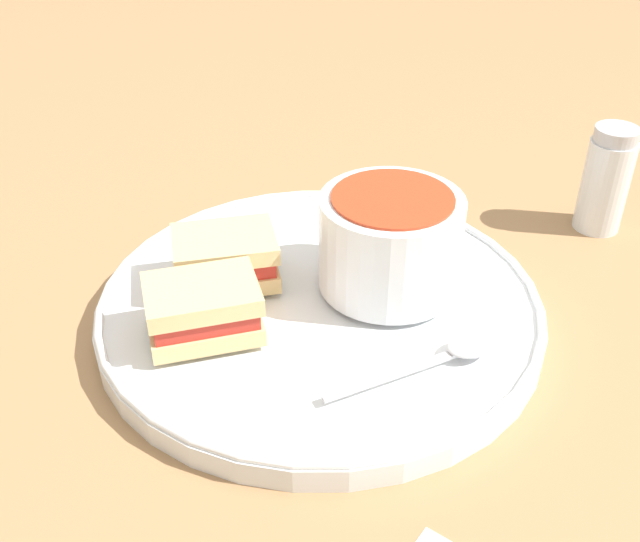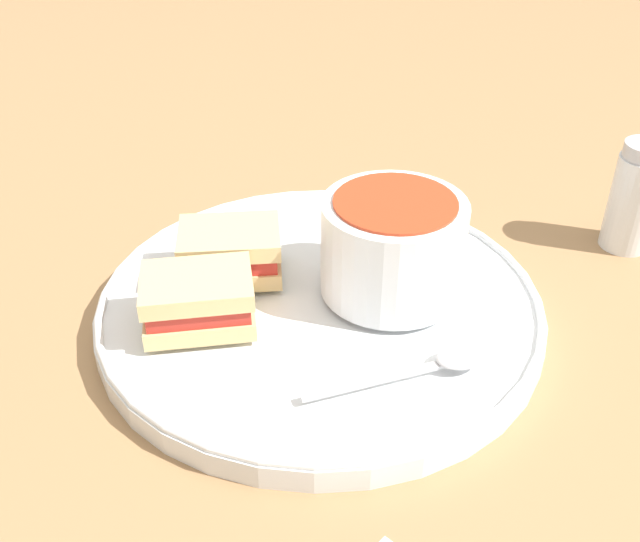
{
  "view_description": "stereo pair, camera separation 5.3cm",
  "coord_description": "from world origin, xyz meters",
  "px_view_note": "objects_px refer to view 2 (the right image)",
  "views": [
    {
      "loc": [
        0.34,
        0.28,
        0.34
      ],
      "look_at": [
        0.0,
        0.0,
        0.04
      ],
      "focal_mm": 42.0,
      "sensor_mm": 36.0,
      "label": 1
    },
    {
      "loc": [
        0.3,
        0.31,
        0.34
      ],
      "look_at": [
        0.0,
        0.0,
        0.04
      ],
      "focal_mm": 42.0,
      "sensor_mm": 36.0,
      "label": 2
    }
  ],
  "objects_px": {
    "salt_shaker": "(635,197)",
    "soup_bowl": "(393,246)",
    "spoon": "(446,361)",
    "sandwich_half_near": "(230,252)",
    "sandwich_half_far": "(198,300)"
  },
  "relations": [
    {
      "from": "soup_bowl",
      "to": "sandwich_half_near",
      "type": "xyz_separation_m",
      "value": [
        0.07,
        -0.1,
        -0.02
      ]
    },
    {
      "from": "sandwich_half_near",
      "to": "salt_shaker",
      "type": "bearing_deg",
      "value": 148.9
    },
    {
      "from": "soup_bowl",
      "to": "salt_shaker",
      "type": "xyz_separation_m",
      "value": [
        -0.21,
        0.08,
        -0.01
      ]
    },
    {
      "from": "sandwich_half_near",
      "to": "sandwich_half_far",
      "type": "relative_size",
      "value": 1.0
    },
    {
      "from": "soup_bowl",
      "to": "sandwich_half_far",
      "type": "xyz_separation_m",
      "value": [
        0.12,
        -0.06,
        -0.02
      ]
    },
    {
      "from": "sandwich_half_near",
      "to": "sandwich_half_far",
      "type": "height_order",
      "value": "same"
    },
    {
      "from": "spoon",
      "to": "sandwich_half_near",
      "type": "height_order",
      "value": "sandwich_half_near"
    },
    {
      "from": "sandwich_half_near",
      "to": "sandwich_half_far",
      "type": "distance_m",
      "value": 0.06
    },
    {
      "from": "sandwich_half_near",
      "to": "salt_shaker",
      "type": "relative_size",
      "value": 0.98
    },
    {
      "from": "sandwich_half_far",
      "to": "salt_shaker",
      "type": "relative_size",
      "value": 0.98
    },
    {
      "from": "salt_shaker",
      "to": "soup_bowl",
      "type": "bearing_deg",
      "value": -19.64
    },
    {
      "from": "soup_bowl",
      "to": "sandwich_half_far",
      "type": "bearing_deg",
      "value": -26.99
    },
    {
      "from": "soup_bowl",
      "to": "spoon",
      "type": "relative_size",
      "value": 0.85
    },
    {
      "from": "soup_bowl",
      "to": "salt_shaker",
      "type": "bearing_deg",
      "value": 160.36
    },
    {
      "from": "salt_shaker",
      "to": "sandwich_half_far",
      "type": "bearing_deg",
      "value": -22.45
    }
  ]
}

